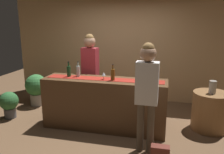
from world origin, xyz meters
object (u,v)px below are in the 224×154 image
object	(u,v)px
wine_bottle_green	(69,71)
round_side_table	(210,111)
wine_bottle_amber	(113,74)
handbag	(160,153)
potted_plant_tall	(36,87)
potted_plant_small	(9,103)
bartender	(90,65)
wine_glass_mid_counter	(103,74)
vase_on_side_table	(213,87)
customer_sipping	(147,86)
wine_glass_near_customer	(147,76)
wine_bottle_clear	(78,71)

from	to	relation	value
wine_bottle_green	round_side_table	xyz separation A→B (m)	(2.71, 0.39, -0.73)
wine_bottle_amber	wine_bottle_green	distance (m)	0.90
wine_bottle_amber	wine_bottle_green	world-z (taller)	same
round_side_table	handbag	xyz separation A→B (m)	(-0.88, -1.25, -0.26)
round_side_table	potted_plant_tall	size ratio (longest dim) A/B	0.95
potted_plant_small	bartender	bearing A→B (deg)	20.45
wine_bottle_green	wine_glass_mid_counter	bearing A→B (deg)	-4.65
potted_plant_small	handbag	size ratio (longest dim) A/B	2.08
vase_on_side_table	handbag	bearing A→B (deg)	-125.70
bartender	potted_plant_small	bearing A→B (deg)	27.60
wine_glass_mid_counter	bartender	world-z (taller)	bartender
round_side_table	handbag	world-z (taller)	round_side_table
potted_plant_tall	wine_bottle_amber	bearing A→B (deg)	-22.06
potted_plant_small	handbag	world-z (taller)	potted_plant_small
vase_on_side_table	potted_plant_small	world-z (taller)	vase_on_side_table
wine_bottle_green	customer_sipping	xyz separation A→B (m)	(1.58, -0.70, -0.01)
potted_plant_tall	potted_plant_small	xyz separation A→B (m)	(-0.14, -0.85, -0.11)
wine_glass_near_customer	round_side_table	distance (m)	1.44
wine_bottle_amber	wine_glass_near_customer	xyz separation A→B (m)	(0.62, 0.08, -0.01)
wine_bottle_clear	bartender	bearing A→B (deg)	81.55
wine_bottle_green	wine_glass_near_customer	xyz separation A→B (m)	(1.52, 0.01, -0.01)
wine_bottle_clear	wine_glass_near_customer	distance (m)	1.35
wine_glass_mid_counter	potted_plant_tall	distance (m)	2.24
round_side_table	wine_bottle_amber	bearing A→B (deg)	-165.88
customer_sipping	potted_plant_tall	bearing A→B (deg)	152.72
potted_plant_tall	bartender	bearing A→B (deg)	-9.11
wine_bottle_green	potted_plant_small	bearing A→B (deg)	-177.84
bartender	wine_glass_near_customer	bearing A→B (deg)	163.89
wine_glass_near_customer	wine_glass_mid_counter	world-z (taller)	same
wine_glass_mid_counter	potted_plant_small	bearing A→B (deg)	179.84
potted_plant_tall	wine_glass_mid_counter	bearing A→B (deg)	-23.55
wine_glass_near_customer	vase_on_side_table	size ratio (longest dim) A/B	0.60
wine_glass_near_customer	handbag	bearing A→B (deg)	-70.80
wine_bottle_amber	vase_on_side_table	world-z (taller)	wine_bottle_amber
wine_bottle_amber	customer_sipping	bearing A→B (deg)	-42.57
wine_bottle_amber	potted_plant_tall	world-z (taller)	wine_bottle_amber
customer_sipping	potted_plant_small	world-z (taller)	customer_sipping
round_side_table	vase_on_side_table	bearing A→B (deg)	-105.67
bartender	round_side_table	distance (m)	2.58
wine_bottle_amber	handbag	bearing A→B (deg)	-40.64
wine_bottle_clear	bartender	xyz separation A→B (m)	(0.07, 0.50, 0.02)
round_side_table	wine_glass_near_customer	bearing A→B (deg)	-162.62
wine_bottle_amber	potted_plant_tall	size ratio (longest dim) A/B	0.39
wine_glass_mid_counter	customer_sipping	distance (m)	1.07
wine_bottle_green	round_side_table	distance (m)	2.84
wine_glass_near_customer	wine_glass_mid_counter	xyz separation A→B (m)	(-0.80, -0.07, 0.00)
wine_bottle_amber	vase_on_side_table	xyz separation A→B (m)	(1.80, 0.42, -0.24)
round_side_table	potted_plant_tall	bearing A→B (deg)	174.01
wine_glass_mid_counter	wine_glass_near_customer	bearing A→B (deg)	5.05
vase_on_side_table	potted_plant_tall	xyz separation A→B (m)	(-3.95, 0.46, -0.41)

